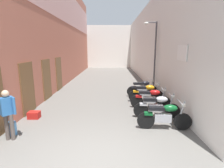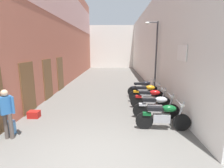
{
  "view_description": "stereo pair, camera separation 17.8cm",
  "coord_description": "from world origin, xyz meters",
  "views": [
    {
      "loc": [
        0.44,
        -3.74,
        2.74
      ],
      "look_at": [
        0.44,
        4.56,
        1.05
      ],
      "focal_mm": 27.51,
      "sensor_mm": 36.0,
      "label": 1
    },
    {
      "loc": [
        0.62,
        -3.74,
        2.74
      ],
      "look_at": [
        0.44,
        4.56,
        1.05
      ],
      "focal_mm": 27.51,
      "sensor_mm": 36.0,
      "label": 2
    }
  ],
  "objects": [
    {
      "name": "pedestrian_by_doorway",
      "position": [
        -2.68,
        1.1,
        0.92
      ],
      "size": [
        0.52,
        0.39,
        1.57
      ],
      "color": "#564C47",
      "rests_on": "ground"
    },
    {
      "name": "plastic_crate",
      "position": [
        -2.7,
        2.77,
        0.14
      ],
      "size": [
        0.44,
        0.32,
        0.28
      ],
      "primitive_type": "cube",
      "color": "red",
      "rests_on": "ground"
    },
    {
      "name": "building_far_end",
      "position": [
        0.0,
        22.96,
        3.06
      ],
      "size": [
        9.38,
        2.0,
        6.12
      ],
      "primitive_type": "cube",
      "color": "silver",
      "rests_on": "ground"
    },
    {
      "name": "ground_plane",
      "position": [
        0.0,
        8.98,
        0.0
      ],
      "size": [
        37.96,
        37.96,
        0.0
      ],
      "primitive_type": "plane",
      "color": "#66635E"
    },
    {
      "name": "motorcycle_nearest",
      "position": [
        2.25,
        1.8,
        0.5
      ],
      "size": [
        1.85,
        0.58,
        1.04
      ],
      "color": "black",
      "rests_on": "ground"
    },
    {
      "name": "motorcycle_third",
      "position": [
        2.25,
        3.96,
        0.5
      ],
      "size": [
        1.84,
        0.58,
        1.04
      ],
      "color": "black",
      "rests_on": "ground"
    },
    {
      "name": "water_jug_near_door",
      "position": [
        -2.84,
        1.42,
        0.21
      ],
      "size": [
        0.34,
        0.34,
        0.42
      ],
      "primitive_type": "cylinder",
      "color": "#4C8CCC",
      "rests_on": "ground"
    },
    {
      "name": "building_left",
      "position": [
        -3.38,
        10.93,
        4.31
      ],
      "size": [
        0.45,
        21.96,
        8.55
      ],
      "color": "#B76651",
      "rests_on": "ground"
    },
    {
      "name": "street_lamp",
      "position": [
        2.94,
        6.73,
        2.55
      ],
      "size": [
        0.79,
        0.18,
        4.32
      ],
      "color": "#47474C",
      "rests_on": "ground"
    },
    {
      "name": "motorcycle_second",
      "position": [
        2.25,
        2.83,
        0.5
      ],
      "size": [
        1.85,
        0.58,
        1.04
      ],
      "color": "black",
      "rests_on": "ground"
    },
    {
      "name": "building_right",
      "position": [
        3.39,
        10.98,
        3.09
      ],
      "size": [
        0.45,
        21.96,
        6.18
      ],
      "color": "silver",
      "rests_on": "ground"
    },
    {
      "name": "motorcycle_fifth",
      "position": [
        2.25,
        6.12,
        0.5
      ],
      "size": [
        1.85,
        0.58,
        1.04
      ],
      "color": "black",
      "rests_on": "ground"
    },
    {
      "name": "motorcycle_fourth",
      "position": [
        2.25,
        5.0,
        0.5
      ],
      "size": [
        1.85,
        0.58,
        1.04
      ],
      "color": "black",
      "rests_on": "ground"
    }
  ]
}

